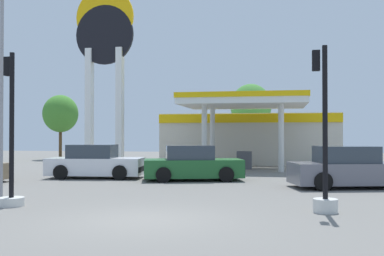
{
  "coord_description": "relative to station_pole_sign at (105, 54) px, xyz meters",
  "views": [
    {
      "loc": [
        3.28,
        -11.08,
        2.11
      ],
      "look_at": [
        -1.1,
        12.51,
        2.46
      ],
      "focal_mm": 43.28,
      "sensor_mm": 36.0,
      "label": 1
    }
  ],
  "objects": [
    {
      "name": "car_3",
      "position": [
        13.6,
        -8.5,
        -6.48
      ],
      "size": [
        4.96,
        3.02,
        1.66
      ],
      "color": "black",
      "rests_on": "ground"
    },
    {
      "name": "car_0",
      "position": [
        6.92,
        -6.7,
        -6.49
      ],
      "size": [
        4.86,
        3.02,
        1.62
      ],
      "color": "black",
      "rests_on": "ground"
    },
    {
      "name": "tree_1",
      "position": [
        8.59,
        11.24,
        -2.72
      ],
      "size": [
        3.43,
        3.43,
        6.39
      ],
      "color": "brown",
      "rests_on": "ground"
    },
    {
      "name": "traffic_signal_0",
      "position": [
        12.04,
        -14.72,
        -5.88
      ],
      "size": [
        0.66,
        0.69,
        4.55
      ],
      "color": "silver",
      "rests_on": "ground"
    },
    {
      "name": "gas_station",
      "position": [
        8.78,
        6.51,
        -5.19
      ],
      "size": [
        12.55,
        12.71,
        4.51
      ],
      "color": "beige",
      "rests_on": "ground"
    },
    {
      "name": "ground_plane",
      "position": [
        7.52,
        -16.69,
        -7.23
      ],
      "size": [
        90.0,
        90.0,
        0.0
      ],
      "primitive_type": "plane",
      "color": "slate",
      "rests_on": "ground"
    },
    {
      "name": "tree_0",
      "position": [
        -7.64,
        9.35,
        -3.3
      ],
      "size": [
        3.02,
        3.02,
        5.55
      ],
      "color": "brown",
      "rests_on": "ground"
    },
    {
      "name": "car_2",
      "position": [
        2.03,
        -6.42,
        -6.49
      ],
      "size": [
        4.74,
        2.46,
        1.63
      ],
      "color": "black",
      "rests_on": "ground"
    },
    {
      "name": "traffic_signal_1",
      "position": [
        3.01,
        -15.25,
        -5.84
      ],
      "size": [
        0.75,
        0.75,
        4.56
      ],
      "color": "silver",
      "rests_on": "ground"
    },
    {
      "name": "station_pole_sign",
      "position": [
        0.0,
        0.0,
        0.0
      ],
      "size": [
        3.78,
        0.56,
        11.49
      ],
      "color": "white",
      "rests_on": "ground"
    }
  ]
}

